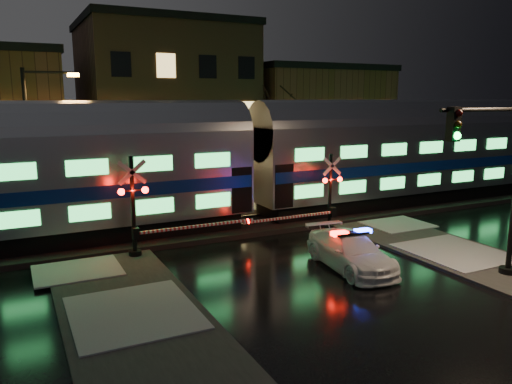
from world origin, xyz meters
TOP-DOWN VIEW (x-y plane):
  - ground at (0.00, 0.00)m, footprint 120.00×120.00m
  - ballast at (0.00, 5.00)m, footprint 90.00×4.20m
  - sidewalk_left at (-6.50, -6.00)m, footprint 4.00×20.00m
  - building_mid at (2.00, 22.50)m, footprint 12.00×11.00m
  - building_right at (15.00, 22.00)m, footprint 12.00×10.00m
  - train at (1.08, 5.00)m, footprint 51.00×3.12m
  - police_car at (1.70, -2.40)m, footprint 2.30×4.71m
  - crossing_signal_right at (3.69, 2.30)m, footprint 5.22×0.63m
  - crossing_signal_left at (-4.85, 2.31)m, footprint 5.75×0.65m
  - traffic_light at (5.25, -5.60)m, footprint 4.09×0.72m
  - streetlight at (-8.25, 9.00)m, footprint 2.55×0.27m

SIDE VIEW (x-z plane):
  - ground at x=0.00m, z-range 0.00..0.00m
  - sidewalk_left at x=-6.50m, z-range 0.00..0.12m
  - ballast at x=0.00m, z-range 0.00..0.24m
  - police_car at x=1.70m, z-range -0.07..1.40m
  - crossing_signal_right at x=3.69m, z-range -0.33..3.37m
  - crossing_signal_left at x=-4.85m, z-range -0.35..3.72m
  - traffic_light at x=5.25m, z-range 0.20..6.52m
  - train at x=1.08m, z-range 0.42..6.35m
  - building_right at x=15.00m, z-range 0.00..8.50m
  - streetlight at x=-8.25m, z-range 0.58..8.21m
  - building_mid at x=2.00m, z-range 0.00..11.50m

